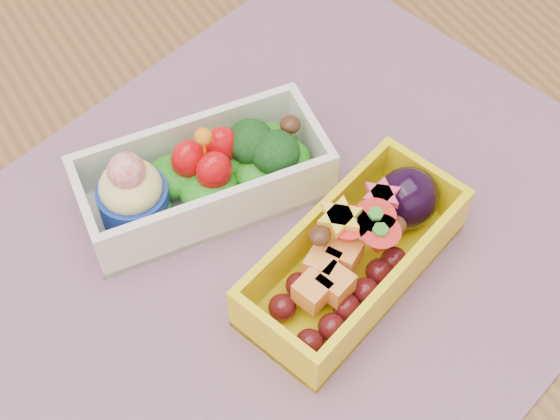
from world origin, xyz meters
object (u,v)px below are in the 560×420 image
bento_yellow (358,253)px  bento_white (202,177)px  placemat (275,249)px  table (244,307)px

bento_yellow → bento_white: bearing=100.5°
placemat → bento_yellow: (0.04, -0.05, 0.03)m
bento_white → bento_yellow: size_ratio=1.02×
table → bento_white: (-0.00, 0.05, 0.13)m
table → placemat: 0.10m
bento_white → bento_yellow: (0.06, -0.12, -0.00)m
placemat → bento_yellow: bearing=-50.9°
table → bento_white: 0.14m
bento_yellow → table: bearing=114.8°
placemat → bento_yellow: bento_yellow is taller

